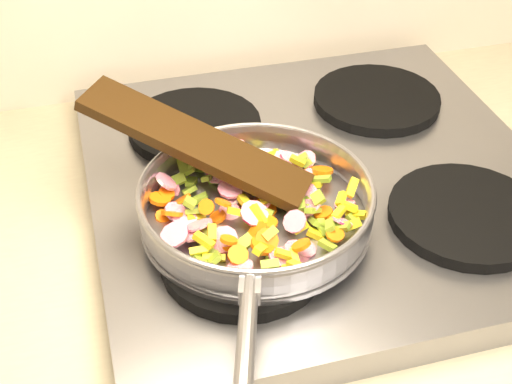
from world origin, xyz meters
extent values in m
cube|color=#939399|center=(-0.70, 1.67, 0.92)|extent=(0.60, 0.60, 0.04)
cylinder|color=black|center=(-0.84, 1.52, 0.95)|extent=(0.19, 0.19, 0.02)
cylinder|color=black|center=(-0.56, 1.52, 0.95)|extent=(0.19, 0.19, 0.02)
cylinder|color=black|center=(-0.84, 1.81, 0.95)|extent=(0.19, 0.19, 0.02)
cylinder|color=black|center=(-0.56, 1.81, 0.95)|extent=(0.19, 0.19, 0.02)
cylinder|color=#9E9EA5|center=(-0.81, 1.57, 0.96)|extent=(0.27, 0.27, 0.01)
torus|color=#9E9EA5|center=(-0.81, 1.57, 0.98)|extent=(0.31, 0.31, 0.04)
torus|color=#9E9EA5|center=(-0.81, 1.57, 1.00)|extent=(0.27, 0.27, 0.01)
cylinder|color=#9E9EA5|center=(-0.88, 1.35, 1.00)|extent=(0.07, 0.19, 0.02)
cube|color=#9E9EA5|center=(-0.86, 1.43, 0.99)|extent=(0.03, 0.04, 0.02)
cylinder|color=#C1124C|center=(-0.90, 1.60, 0.97)|extent=(0.03, 0.03, 0.02)
cube|color=yellow|center=(-0.80, 1.49, 0.98)|extent=(0.03, 0.01, 0.02)
cube|color=yellow|center=(-0.79, 1.67, 0.97)|extent=(0.02, 0.03, 0.02)
cube|color=olive|center=(-0.77, 1.62, 0.97)|extent=(0.01, 0.02, 0.02)
cube|color=olive|center=(-0.88, 1.64, 0.97)|extent=(0.02, 0.02, 0.02)
cylinder|color=#C1124C|center=(-0.78, 1.53, 0.98)|extent=(0.03, 0.03, 0.02)
cube|color=olive|center=(-0.87, 1.66, 0.98)|extent=(0.02, 0.02, 0.02)
cylinder|color=orange|center=(-0.73, 1.62, 0.97)|extent=(0.03, 0.02, 0.02)
cube|color=yellow|center=(-0.70, 1.54, 0.97)|extent=(0.03, 0.02, 0.01)
cylinder|color=orange|center=(-0.80, 1.67, 0.98)|extent=(0.03, 0.03, 0.02)
cube|color=olive|center=(-0.73, 1.51, 0.98)|extent=(0.02, 0.02, 0.02)
cylinder|color=orange|center=(-0.85, 1.58, 0.99)|extent=(0.02, 0.02, 0.02)
cylinder|color=#C1124C|center=(-0.76, 1.56, 0.97)|extent=(0.04, 0.04, 0.02)
cylinder|color=orange|center=(-0.85, 1.50, 0.98)|extent=(0.03, 0.03, 0.02)
cube|color=olive|center=(-0.78, 1.60, 0.98)|extent=(0.02, 0.02, 0.01)
cube|color=yellow|center=(-0.83, 1.46, 0.97)|extent=(0.02, 0.03, 0.01)
cylinder|color=orange|center=(-0.85, 1.67, 0.98)|extent=(0.03, 0.03, 0.01)
cylinder|color=orange|center=(-0.82, 1.51, 0.98)|extent=(0.04, 0.04, 0.02)
cube|color=yellow|center=(-0.81, 1.55, 0.98)|extent=(0.02, 0.03, 0.02)
cube|color=olive|center=(-0.76, 1.63, 0.98)|extent=(0.02, 0.03, 0.02)
cube|color=yellow|center=(-0.88, 1.58, 0.97)|extent=(0.03, 0.01, 0.02)
cylinder|color=orange|center=(-0.80, 1.58, 0.97)|extent=(0.03, 0.03, 0.02)
cylinder|color=#C1124C|center=(-0.79, 1.63, 0.99)|extent=(0.04, 0.04, 0.02)
cube|color=yellow|center=(-0.70, 1.57, 0.99)|extent=(0.02, 0.03, 0.02)
cube|color=yellow|center=(-0.80, 1.58, 0.98)|extent=(0.02, 0.01, 0.02)
cube|color=yellow|center=(-0.88, 1.53, 0.98)|extent=(0.02, 0.02, 0.01)
cube|color=olive|center=(-0.82, 1.63, 0.97)|extent=(0.02, 0.01, 0.01)
cube|color=olive|center=(-0.89, 1.65, 0.97)|extent=(0.02, 0.02, 0.02)
cylinder|color=#C1124C|center=(-0.86, 1.48, 0.98)|extent=(0.04, 0.04, 0.02)
cube|color=olive|center=(-0.85, 1.67, 0.98)|extent=(0.02, 0.02, 0.02)
cylinder|color=#C1124C|center=(-0.77, 1.65, 0.98)|extent=(0.05, 0.04, 0.03)
cube|color=yellow|center=(-0.82, 1.58, 0.98)|extent=(0.01, 0.03, 0.01)
cylinder|color=#C1124C|center=(-0.74, 1.64, 0.98)|extent=(0.04, 0.03, 0.02)
cylinder|color=#C1124C|center=(-0.86, 1.53, 0.97)|extent=(0.04, 0.04, 0.02)
cube|color=yellow|center=(-0.79, 1.48, 0.98)|extent=(0.01, 0.02, 0.02)
cylinder|color=#C1124C|center=(-0.82, 1.56, 0.98)|extent=(0.05, 0.04, 0.02)
cylinder|color=orange|center=(-0.77, 1.62, 0.97)|extent=(0.02, 0.02, 0.02)
cylinder|color=#C1124C|center=(-0.91, 1.55, 0.98)|extent=(0.04, 0.04, 0.02)
cylinder|color=orange|center=(-0.73, 1.63, 0.97)|extent=(0.03, 0.03, 0.01)
cylinder|color=#C1124C|center=(-0.81, 1.55, 0.97)|extent=(0.03, 0.03, 0.02)
cube|color=olive|center=(-0.89, 1.51, 0.97)|extent=(0.02, 0.02, 0.01)
cube|color=olive|center=(-0.83, 1.47, 0.99)|extent=(0.02, 0.01, 0.01)
cylinder|color=orange|center=(-0.74, 1.55, 0.97)|extent=(0.03, 0.03, 0.01)
cube|color=olive|center=(-0.75, 1.52, 0.97)|extent=(0.01, 0.02, 0.02)
cube|color=olive|center=(-0.88, 1.67, 0.98)|extent=(0.01, 0.02, 0.01)
cube|color=yellow|center=(-0.73, 1.53, 0.97)|extent=(0.01, 0.02, 0.02)
cylinder|color=#C1124C|center=(-0.84, 1.59, 0.97)|extent=(0.03, 0.03, 0.02)
cube|color=olive|center=(-0.88, 1.59, 0.97)|extent=(0.02, 0.02, 0.01)
cube|color=olive|center=(-0.83, 1.47, 0.97)|extent=(0.02, 0.01, 0.01)
cylinder|color=#C1124C|center=(-0.83, 1.61, 0.96)|extent=(0.03, 0.04, 0.03)
cylinder|color=#C1124C|center=(-0.73, 1.52, 0.98)|extent=(0.03, 0.03, 0.02)
cylinder|color=#C1124C|center=(-0.84, 1.65, 0.97)|extent=(0.04, 0.04, 0.01)
cylinder|color=#C1124C|center=(-0.88, 1.56, 0.98)|extent=(0.04, 0.03, 0.02)
cylinder|color=orange|center=(-0.82, 1.62, 0.98)|extent=(0.04, 0.04, 0.02)
cube|color=olive|center=(-0.73, 1.64, 0.97)|extent=(0.02, 0.02, 0.02)
cylinder|color=orange|center=(-0.91, 1.59, 0.97)|extent=(0.03, 0.03, 0.02)
cube|color=yellow|center=(-0.71, 1.52, 0.97)|extent=(0.02, 0.02, 0.01)
cube|color=olive|center=(-0.82, 1.50, 0.97)|extent=(0.01, 0.02, 0.01)
cube|color=yellow|center=(-0.80, 1.46, 0.99)|extent=(0.02, 0.03, 0.02)
cube|color=olive|center=(-0.76, 1.61, 0.98)|extent=(0.01, 0.02, 0.01)
cube|color=olive|center=(-0.75, 1.53, 0.97)|extent=(0.02, 0.03, 0.02)
cylinder|color=orange|center=(-0.87, 1.58, 0.98)|extent=(0.03, 0.02, 0.02)
cylinder|color=#C1124C|center=(-0.90, 1.58, 0.97)|extent=(0.04, 0.04, 0.01)
cylinder|color=orange|center=(-0.92, 1.62, 0.97)|extent=(0.04, 0.04, 0.01)
cylinder|color=#C1124C|center=(-0.81, 1.68, 0.99)|extent=(0.04, 0.04, 0.02)
cube|color=yellow|center=(-0.80, 1.61, 0.98)|extent=(0.02, 0.02, 0.01)
cube|color=olive|center=(-0.88, 1.52, 0.97)|extent=(0.02, 0.02, 0.01)
cube|color=olive|center=(-0.72, 1.60, 0.98)|extent=(0.02, 0.02, 0.01)
cube|color=olive|center=(-0.75, 1.57, 0.97)|extent=(0.01, 0.02, 0.01)
cube|color=olive|center=(-0.88, 1.55, 0.97)|extent=(0.02, 0.02, 0.02)
cube|color=olive|center=(-0.80, 1.47, 0.97)|extent=(0.02, 0.02, 0.01)
cylinder|color=orange|center=(-0.91, 1.63, 0.97)|extent=(0.02, 0.02, 0.01)
cylinder|color=#C1124C|center=(-0.78, 1.50, 0.97)|extent=(0.04, 0.04, 0.01)
cylinder|color=orange|center=(-0.82, 1.51, 0.98)|extent=(0.04, 0.03, 0.03)
cube|color=olive|center=(-0.77, 1.58, 0.97)|extent=(0.02, 0.01, 0.01)
cylinder|color=#C1124C|center=(-0.75, 1.65, 0.98)|extent=(0.02, 0.03, 0.01)
cylinder|color=orange|center=(-0.86, 1.52, 0.98)|extent=(0.03, 0.03, 0.01)
cube|color=yellow|center=(-0.88, 1.51, 0.97)|extent=(0.03, 0.02, 0.01)
cube|color=olive|center=(-0.87, 1.55, 0.97)|extent=(0.01, 0.02, 0.02)
cube|color=yellow|center=(-0.89, 1.52, 0.97)|extent=(0.02, 0.01, 0.01)
cylinder|color=#C1124C|center=(-0.73, 1.64, 0.98)|extent=(0.03, 0.04, 0.02)
cylinder|color=#C1124C|center=(-0.83, 1.61, 0.98)|extent=(0.04, 0.04, 0.01)
cylinder|color=orange|center=(-0.82, 1.53, 0.97)|extent=(0.03, 0.04, 0.03)
cylinder|color=orange|center=(-0.85, 1.52, 0.97)|extent=(0.03, 0.03, 0.02)
cube|color=olive|center=(-0.87, 1.65, 0.97)|extent=(0.02, 0.02, 0.01)
cylinder|color=#C1124C|center=(-0.79, 1.50, 0.97)|extent=(0.04, 0.04, 0.02)
cube|color=yellow|center=(-0.74, 1.64, 0.99)|extent=(0.02, 0.02, 0.01)
cylinder|color=#C1124C|center=(-0.79, 1.60, 0.98)|extent=(0.03, 0.03, 0.01)
cylinder|color=orange|center=(-0.80, 1.55, 0.97)|extent=(0.02, 0.02, 0.01)
cube|color=yellow|center=(-0.84, 1.52, 0.97)|extent=(0.02, 0.02, 0.01)
cylinder|color=#C1124C|center=(-0.91, 1.56, 0.96)|extent=(0.04, 0.04, 0.03)
cube|color=olive|center=(-0.82, 1.68, 0.97)|extent=(0.02, 0.02, 0.01)
cube|color=olive|center=(-0.75, 1.49, 0.97)|extent=(0.02, 0.02, 0.01)
cube|color=olive|center=(-0.73, 1.64, 0.99)|extent=(0.02, 0.02, 0.01)
cylinder|color=orange|center=(-0.86, 1.58, 0.96)|extent=(0.02, 0.02, 0.01)
cylinder|color=#C1124C|center=(-0.91, 1.64, 0.98)|extent=(0.03, 0.04, 0.03)
cylinder|color=#C1124C|center=(-0.84, 1.68, 0.98)|extent=(0.04, 0.04, 0.02)
cube|color=olive|center=(-0.88, 1.50, 0.97)|extent=(0.02, 0.02, 0.02)
cube|color=olive|center=(-0.73, 1.61, 0.97)|extent=(0.02, 0.02, 0.01)
cube|color=yellow|center=(-0.71, 1.54, 0.98)|extent=(0.02, 0.02, 0.02)
cube|color=olive|center=(-0.70, 1.54, 0.97)|extent=(0.03, 0.02, 0.02)
cube|color=olive|center=(-0.87, 1.62, 0.97)|extent=(0.02, 0.02, 0.02)
cylinder|color=orange|center=(-0.77, 1.66, 0.97)|extent=(0.04, 0.04, 0.02)
cube|color=olive|center=(-0.89, 1.59, 0.98)|extent=(0.02, 0.02, 0.02)
cylinder|color=#C1124C|center=(-0.88, 1.48, 0.97)|extent=(0.04, 0.04, 0.02)
cube|color=olive|center=(-0.86, 1.68, 0.97)|extent=(0.02, 0.02, 0.02)
cube|color=yellow|center=(-0.87, 1.54, 0.98)|extent=(0.01, 0.02, 0.01)
cylinder|color=#C1124C|center=(-0.73, 1.62, 0.97)|extent=(0.03, 0.03, 0.01)
cube|color=olive|center=(-0.74, 1.51, 0.98)|extent=(0.02, 0.03, 0.02)
cube|color=olive|center=(-0.84, 1.52, 0.98)|extent=(0.02, 0.02, 0.02)
cube|color=yellow|center=(-0.77, 1.53, 0.97)|extent=(0.02, 0.01, 0.02)
cylinder|color=orange|center=(-0.82, 1.60, 0.97)|extent=(0.03, 0.03, 0.02)
cube|color=olive|center=(-0.89, 1.62, 0.97)|extent=(0.01, 0.02, 0.01)
cylinder|color=orange|center=(-0.85, 1.68, 0.98)|extent=(0.04, 0.04, 0.02)
cube|color=yellow|center=(-0.72, 1.55, 0.99)|extent=(0.02, 0.02, 0.01)
cube|color=olive|center=(-0.84, 1.65, 0.97)|extent=(0.02, 0.02, 0.01)
cube|color=yellow|center=(-0.77, 1.66, 0.98)|extent=(0.02, 0.02, 0.01)
cube|color=olive|center=(-0.80, 1.61, 0.97)|extent=(0.02, 0.02, 0.01)
cylinder|color=#C1124C|center=(-0.80, 1.59, 0.97)|extent=(0.04, 0.05, 0.03)
cube|color=olive|center=(-0.76, 1.56, 0.98)|extent=(0.02, 0.02, 0.01)
cylinder|color=#C1124C|center=(-0.79, 1.64, 0.98)|extent=(0.04, 0.04, 0.01)
cube|color=yellow|center=(-0.80, 1.63, 0.98)|extent=(0.02, 0.01, 0.02)
cylinder|color=#C1124C|center=(-0.80, 1.49, 0.97)|extent=(0.05, 0.05, 0.02)
cylinder|color=orange|center=(-0.79, 1.66, 0.99)|extent=(0.03, 0.03, 0.02)
cylinder|color=#C1124C|center=(-0.75, 1.59, 0.97)|extent=(0.05, 0.05, 0.01)
cylinder|color=#C1124C|center=(-0.75, 1.55, 0.98)|extent=(0.03, 0.03, 0.03)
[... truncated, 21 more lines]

